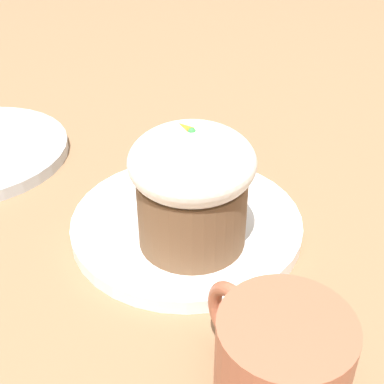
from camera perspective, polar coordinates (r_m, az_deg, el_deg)
The scene contains 5 objects.
ground_plane at distance 0.53m, azimuth -0.57°, elevation -4.01°, with size 4.00×4.00×0.00m, color #846042.
dessert_plate at distance 0.53m, azimuth -0.58°, elevation -3.39°, with size 0.23×0.23×0.01m.
carrot_cake at distance 0.46m, azimuth -0.00°, elevation 0.67°, with size 0.11×0.11×0.12m.
spoon at distance 0.53m, azimuth 0.74°, elevation -1.97°, with size 0.12×0.09×0.01m.
coffee_cup at distance 0.37m, azimuth 9.25°, elevation -17.75°, with size 0.12×0.09×0.08m.
Camera 1 is at (-0.35, 0.23, 0.33)m, focal length 50.00 mm.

